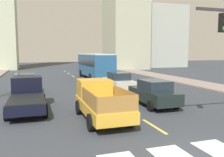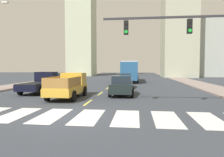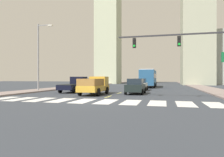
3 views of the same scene
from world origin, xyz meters
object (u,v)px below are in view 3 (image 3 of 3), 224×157
object	(u,v)px
pickup_dark	(75,85)
streetlight_left	(39,54)
sedan_mid	(136,86)
sedan_far	(140,84)
pickup_stakebed	(95,86)
city_bus	(149,77)
sedan_near_left	(90,84)
traffic_signal_gantry	(194,48)

from	to	relation	value
pickup_dark	streetlight_left	distance (m)	6.53
sedan_mid	streetlight_left	bearing A→B (deg)	173.22
sedan_far	pickup_stakebed	bearing A→B (deg)	-118.11
city_bus	pickup_stakebed	bearing A→B (deg)	-103.94
streetlight_left	sedan_near_left	bearing A→B (deg)	52.78
pickup_dark	sedan_far	xyz separation A→B (m)	(7.71, 5.15, -0.06)
pickup_dark	traffic_signal_gantry	xyz separation A→B (m)	(13.43, -6.43, 3.30)
city_bus	sedan_near_left	distance (m)	12.75
city_bus	sedan_far	distance (m)	10.68
pickup_dark	sedan_mid	xyz separation A→B (m)	(7.94, -1.22, -0.06)
pickup_stakebed	sedan_near_left	world-z (taller)	pickup_stakebed
streetlight_left	pickup_dark	bearing A→B (deg)	0.99
sedan_near_left	streetlight_left	world-z (taller)	streetlight_left
city_bus	streetlight_left	bearing A→B (deg)	-130.80
city_bus	sedan_near_left	bearing A→B (deg)	-132.45
city_bus	streetlight_left	size ratio (longest dim) A/B	1.20
pickup_stakebed	city_bus	xyz separation A→B (m)	(4.32, 18.76, 1.02)
sedan_near_left	sedan_mid	xyz separation A→B (m)	(8.25, -7.47, 0.00)
pickup_dark	sedan_mid	world-z (taller)	pickup_dark
city_bus	traffic_signal_gantry	size ratio (longest dim) A/B	1.15
pickup_dark	traffic_signal_gantry	bearing A→B (deg)	-22.76
pickup_dark	city_bus	xyz separation A→B (m)	(8.11, 15.77, 1.03)
pickup_stakebed	pickup_dark	size ratio (longest dim) A/B	1.00
pickup_dark	city_bus	size ratio (longest dim) A/B	0.48
pickup_stakebed	sedan_mid	world-z (taller)	pickup_stakebed
sedan_mid	pickup_dark	bearing A→B (deg)	169.44
pickup_stakebed	sedan_near_left	distance (m)	10.11
pickup_dark	sedan_far	bearing A→B (deg)	36.58
pickup_stakebed	sedan_far	bearing A→B (deg)	64.67
pickup_dark	sedan_far	size ratio (longest dim) A/B	1.18
traffic_signal_gantry	pickup_stakebed	bearing A→B (deg)	160.35
pickup_stakebed	streetlight_left	bearing A→B (deg)	162.37
sedan_near_left	sedan_far	bearing A→B (deg)	-6.53
sedan_far	streetlight_left	distance (m)	14.46
pickup_stakebed	traffic_signal_gantry	size ratio (longest dim) A/B	0.55
pickup_dark	streetlight_left	size ratio (longest dim) A/B	0.58
pickup_dark	sedan_mid	bearing A→B (deg)	-5.91
sedan_mid	traffic_signal_gantry	distance (m)	8.28
pickup_stakebed	sedan_mid	distance (m)	4.52
pickup_dark	sedan_far	distance (m)	9.28
pickup_stakebed	sedan_near_left	bearing A→B (deg)	114.29
traffic_signal_gantry	sedan_far	bearing A→B (deg)	116.27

